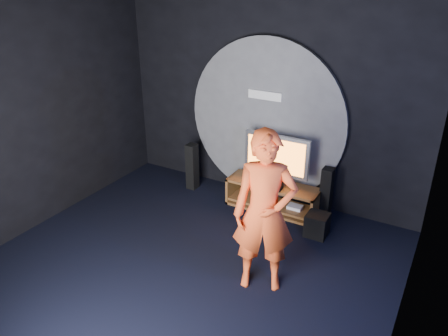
# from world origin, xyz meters

# --- Properties ---
(floor) EXTENTS (5.00, 5.00, 0.00)m
(floor) POSITION_xyz_m (0.00, 0.00, 0.00)
(floor) COLOR black
(floor) RESTS_ON ground
(back_wall) EXTENTS (5.00, 0.04, 3.50)m
(back_wall) POSITION_xyz_m (0.00, 2.50, 1.75)
(back_wall) COLOR black
(back_wall) RESTS_ON ground
(left_wall) EXTENTS (0.04, 5.00, 3.50)m
(left_wall) POSITION_xyz_m (-2.50, 0.00, 1.75)
(left_wall) COLOR black
(left_wall) RESTS_ON ground
(right_wall) EXTENTS (0.04, 5.00, 3.50)m
(right_wall) POSITION_xyz_m (2.50, 0.00, 1.75)
(right_wall) COLOR black
(right_wall) RESTS_ON ground
(wall_disc_panel) EXTENTS (2.60, 0.11, 2.60)m
(wall_disc_panel) POSITION_xyz_m (0.00, 2.44, 1.30)
(wall_disc_panel) COLOR #515156
(wall_disc_panel) RESTS_ON ground
(media_console) EXTENTS (1.45, 0.45, 0.45)m
(media_console) POSITION_xyz_m (0.36, 2.05, 0.19)
(media_console) COLOR brown
(media_console) RESTS_ON ground
(tv) EXTENTS (1.03, 0.22, 0.78)m
(tv) POSITION_xyz_m (0.35, 2.12, 0.88)
(tv) COLOR #ADADB5
(tv) RESTS_ON media_console
(center_speaker) EXTENTS (0.40, 0.15, 0.15)m
(center_speaker) POSITION_xyz_m (0.35, 1.90, 0.53)
(center_speaker) COLOR black
(center_speaker) RESTS_ON media_console
(remote) EXTENTS (0.18, 0.05, 0.02)m
(remote) POSITION_xyz_m (-0.03, 1.93, 0.46)
(remote) COLOR black
(remote) RESTS_ON media_console
(tower_speaker_left) EXTENTS (0.16, 0.18, 0.81)m
(tower_speaker_left) POSITION_xyz_m (-1.15, 2.06, 0.40)
(tower_speaker_left) COLOR black
(tower_speaker_left) RESTS_ON ground
(tower_speaker_right) EXTENTS (0.16, 0.18, 0.81)m
(tower_speaker_right) POSITION_xyz_m (1.13, 2.25, 0.40)
(tower_speaker_right) COLOR black
(tower_speaker_right) RESTS_ON ground
(subwoofer) EXTENTS (0.30, 0.30, 0.34)m
(subwoofer) POSITION_xyz_m (1.20, 1.69, 0.17)
(subwoofer) COLOR black
(subwoofer) RESTS_ON ground
(player) EXTENTS (0.84, 0.71, 1.96)m
(player) POSITION_xyz_m (0.96, 0.35, 0.98)
(player) COLOR #EB4E20
(player) RESTS_ON ground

